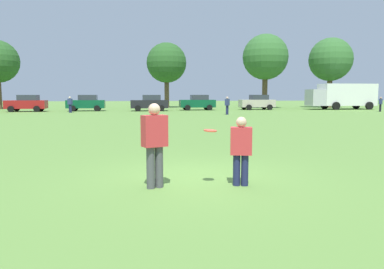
% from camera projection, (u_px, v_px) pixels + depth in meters
% --- Properties ---
extents(ground_plane, '(190.78, 190.78, 0.00)m').
position_uv_depth(ground_plane, '(196.00, 178.00, 8.44)').
color(ground_plane, '#608C3D').
extents(player_thrower, '(0.55, 0.43, 1.72)m').
position_uv_depth(player_thrower, '(155.00, 141.00, 7.43)').
color(player_thrower, '#4C4C51').
rests_on(player_thrower, ground).
extents(player_defender, '(0.48, 0.34, 1.44)m').
position_uv_depth(player_defender, '(241.00, 148.00, 7.63)').
color(player_defender, '#1E234C').
rests_on(player_defender, ground).
extents(frisbee, '(0.27, 0.27, 0.06)m').
position_uv_depth(frisbee, '(210.00, 131.00, 7.58)').
color(frisbee, '#E54C33').
extents(traffic_cone, '(0.32, 0.32, 0.48)m').
position_uv_depth(traffic_cone, '(155.00, 130.00, 17.27)').
color(traffic_cone, '#D8590C').
rests_on(traffic_cone, ground).
extents(parked_car_mid_left, '(4.23, 2.27, 1.82)m').
position_uv_depth(parked_car_mid_left, '(27.00, 103.00, 40.27)').
color(parked_car_mid_left, maroon).
rests_on(parked_car_mid_left, ground).
extents(parked_car_center, '(4.23, 2.27, 1.82)m').
position_uv_depth(parked_car_center, '(86.00, 103.00, 41.80)').
color(parked_car_center, '#0C4C2D').
rests_on(parked_car_center, ground).
extents(parked_car_mid_right, '(4.23, 2.27, 1.82)m').
position_uv_depth(parked_car_mid_right, '(150.00, 103.00, 41.93)').
color(parked_car_mid_right, black).
rests_on(parked_car_mid_right, ground).
extents(parked_car_near_right, '(4.23, 2.27, 1.82)m').
position_uv_depth(parked_car_near_right, '(198.00, 102.00, 44.16)').
color(parked_car_near_right, '#0C4C2D').
rests_on(parked_car_near_right, ground).
extents(parked_car_far_right, '(4.23, 2.27, 1.82)m').
position_uv_depth(parked_car_far_right, '(257.00, 102.00, 45.20)').
color(parked_car_far_right, '#B7AD99').
rests_on(parked_car_far_right, ground).
extents(box_truck, '(8.54, 3.10, 3.18)m').
position_uv_depth(box_truck, '(342.00, 95.00, 46.17)').
color(box_truck, white).
rests_on(box_truck, ground).
extents(bystander_sideline_watcher, '(0.53, 0.47, 1.66)m').
position_uv_depth(bystander_sideline_watcher, '(70.00, 104.00, 37.88)').
color(bystander_sideline_watcher, '#1E234C').
rests_on(bystander_sideline_watcher, ground).
extents(bystander_far_jogger, '(0.50, 0.46, 1.60)m').
position_uv_depth(bystander_far_jogger, '(380.00, 103.00, 40.20)').
color(bystander_far_jogger, black).
rests_on(bystander_far_jogger, ground).
extents(bystander_field_marshal, '(0.51, 0.51, 1.68)m').
position_uv_depth(bystander_field_marshal, '(227.00, 104.00, 34.43)').
color(bystander_field_marshal, '#1E234C').
rests_on(bystander_field_marshal, ground).
extents(tree_far_east_pine, '(5.57, 5.57, 9.06)m').
position_uv_depth(tree_far_east_pine, '(167.00, 63.00, 51.61)').
color(tree_far_east_pine, brown).
rests_on(tree_far_east_pine, ground).
extents(tree_far_west_pine, '(6.12, 6.12, 9.94)m').
position_uv_depth(tree_far_west_pine, '(265.00, 57.00, 49.71)').
color(tree_far_west_pine, brown).
rests_on(tree_far_west_pine, ground).
extents(tree_horizon_center, '(5.96, 5.96, 9.69)m').
position_uv_depth(tree_horizon_center, '(331.00, 60.00, 51.31)').
color(tree_horizon_center, brown).
rests_on(tree_horizon_center, ground).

